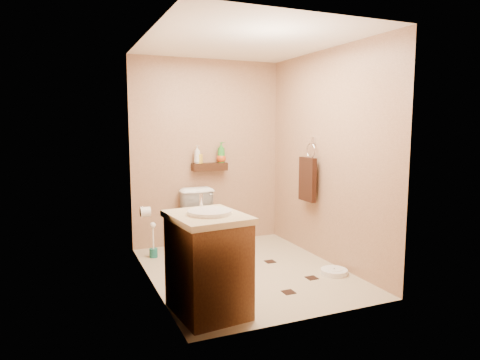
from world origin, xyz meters
name	(u,v)px	position (x,y,z in m)	size (l,w,h in m)	color
ground	(246,271)	(0.00, 0.00, 0.00)	(2.50, 2.50, 0.00)	tan
wall_back	(208,153)	(0.00, 1.25, 1.20)	(2.00, 0.04, 2.40)	tan
wall_front	(310,172)	(0.00, -1.25, 1.20)	(2.00, 0.04, 2.40)	tan
wall_left	(150,163)	(-1.00, 0.00, 1.20)	(0.04, 2.50, 2.40)	tan
wall_right	(326,157)	(1.00, 0.00, 1.20)	(0.04, 2.50, 2.40)	tan
ceiling	(246,41)	(0.00, 0.00, 2.40)	(2.00, 2.50, 0.02)	white
wall_shelf	(210,167)	(0.00, 1.17, 1.02)	(0.46, 0.14, 0.10)	#3D2010
floor_accents	(249,271)	(0.03, -0.02, 0.00)	(1.22, 1.42, 0.01)	black
toilet	(205,222)	(-0.18, 0.83, 0.38)	(0.43, 0.75, 0.76)	white
vanity	(208,262)	(-0.70, -0.81, 0.43)	(0.64, 0.75, 0.97)	brown
bathroom_scale	(334,272)	(0.82, -0.46, 0.03)	(0.30, 0.30, 0.06)	white
toilet_brush	(153,245)	(-0.82, 0.86, 0.15)	(0.10, 0.10, 0.42)	#1A685E
towel_ring	(308,177)	(0.91, 0.25, 0.95)	(0.12, 0.30, 0.76)	silver
toilet_paper	(145,212)	(-0.94, 0.65, 0.60)	(0.12, 0.11, 0.12)	white
bottle_a	(197,154)	(-0.17, 1.17, 1.19)	(0.09, 0.09, 0.23)	silver
bottle_b	(199,157)	(-0.14, 1.17, 1.16)	(0.08, 0.08, 0.18)	yellow
bottle_c	(221,157)	(0.16, 1.17, 1.15)	(0.12, 0.12, 0.16)	#BA4515
bottle_d	(221,152)	(0.16, 1.17, 1.20)	(0.10, 0.10, 0.27)	#2F8A2E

